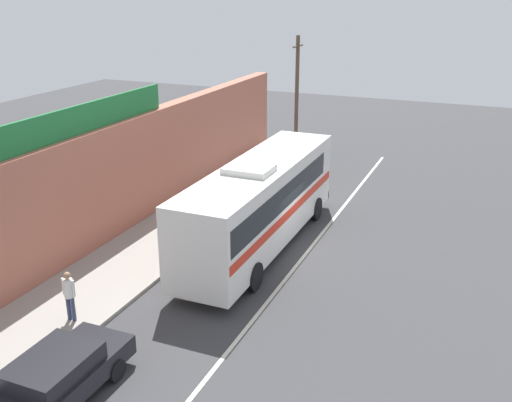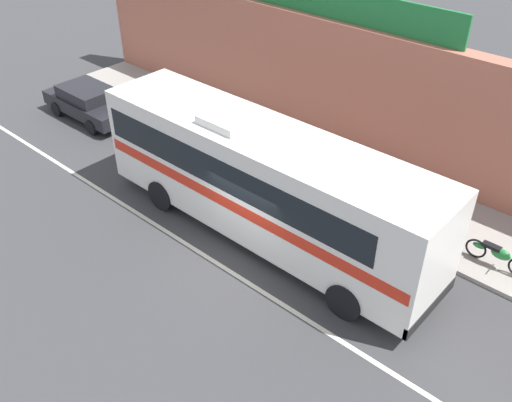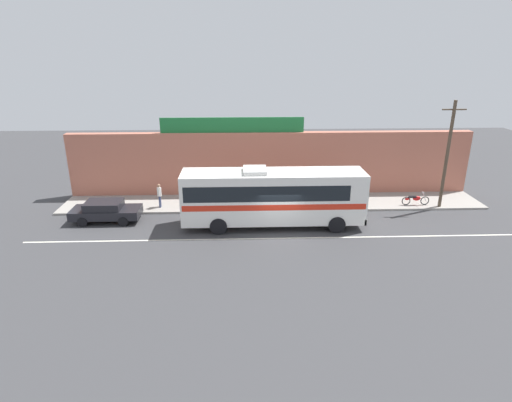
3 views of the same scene
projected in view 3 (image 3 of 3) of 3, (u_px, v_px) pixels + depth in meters
ground_plane at (279, 233)px, 25.81m from camera, size 70.00×70.00×0.00m
sidewalk_slab at (273, 202)px, 30.67m from camera, size 30.00×3.60×0.14m
storefront_facade at (271, 164)px, 31.90m from camera, size 30.00×0.70×4.80m
storefront_billboard at (232, 125)px, 30.79m from camera, size 10.49×0.12×1.10m
road_center_stripe at (280, 238)px, 25.06m from camera, size 30.00×0.14×0.01m
intercity_bus at (272, 195)px, 26.15m from camera, size 11.26×2.62×3.78m
parked_car at (106, 211)px, 27.30m from camera, size 4.36×1.90×1.37m
utility_pole at (447, 154)px, 28.45m from camera, size 1.60×0.22×7.33m
motorcycle_blue at (415, 199)px, 29.86m from camera, size 1.97×0.56×0.94m
motorcycle_black at (328, 201)px, 29.62m from camera, size 1.91×0.56×0.94m
motorcycle_green at (354, 199)px, 29.85m from camera, size 1.87×0.56×0.94m
pedestrian_far_right at (159, 194)px, 29.29m from camera, size 0.30×0.48×1.68m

